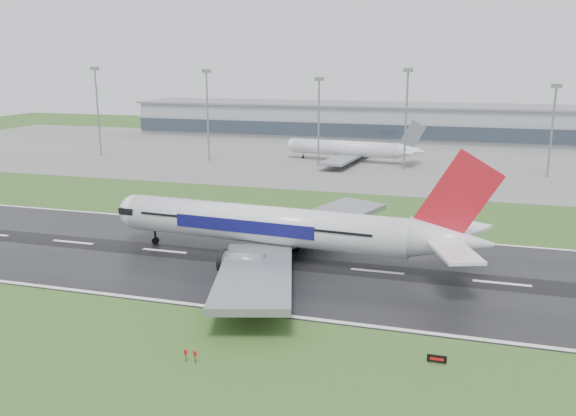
% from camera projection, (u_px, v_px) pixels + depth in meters
% --- Properties ---
extents(ground, '(520.00, 520.00, 0.00)m').
position_uv_depth(ground, '(266.00, 261.00, 106.29)').
color(ground, '#2D521E').
rests_on(ground, ground).
extents(runway, '(400.00, 45.00, 0.10)m').
position_uv_depth(runway, '(266.00, 261.00, 106.27)').
color(runway, black).
rests_on(runway, ground).
extents(apron, '(400.00, 130.00, 0.08)m').
position_uv_depth(apron, '(371.00, 157.00, 222.80)').
color(apron, slate).
rests_on(apron, ground).
extents(terminal, '(240.00, 36.00, 15.00)m').
position_uv_depth(terminal, '(391.00, 122.00, 276.95)').
color(terminal, gray).
rests_on(terminal, ground).
extents(main_airliner, '(74.15, 71.08, 20.53)m').
position_uv_depth(main_airliner, '(288.00, 204.00, 104.40)').
color(main_airliner, silver).
rests_on(main_airliner, runway).
extents(parked_airliner, '(56.39, 53.29, 15.02)m').
position_uv_depth(parked_airliner, '(351.00, 140.00, 210.65)').
color(parked_airliner, silver).
rests_on(parked_airliner, apron).
extents(runway_sign, '(2.26, 1.01, 1.04)m').
position_uv_depth(runway_sign, '(437.00, 359.00, 70.10)').
color(runway_sign, black).
rests_on(runway_sign, ground).
extents(floodmast_0, '(0.64, 0.64, 31.74)m').
position_uv_depth(floodmast_0, '(98.00, 114.00, 222.75)').
color(floodmast_0, gray).
rests_on(floodmast_0, ground).
extents(floodmast_1, '(0.64, 0.64, 31.01)m').
position_uv_depth(floodmast_1, '(208.00, 118.00, 210.70)').
color(floodmast_1, gray).
rests_on(floodmast_1, ground).
extents(floodmast_2, '(0.64, 0.64, 28.57)m').
position_uv_depth(floodmast_2, '(319.00, 124.00, 199.98)').
color(floodmast_2, gray).
rests_on(floodmast_2, ground).
extents(floodmast_3, '(0.64, 0.64, 31.54)m').
position_uv_depth(floodmast_3, '(406.00, 122.00, 191.75)').
color(floodmast_3, gray).
rests_on(floodmast_3, ground).
extents(floodmast_4, '(0.64, 0.64, 27.14)m').
position_uv_depth(floodmast_4, '(552.00, 133.00, 180.36)').
color(floodmast_4, gray).
rests_on(floodmast_4, ground).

